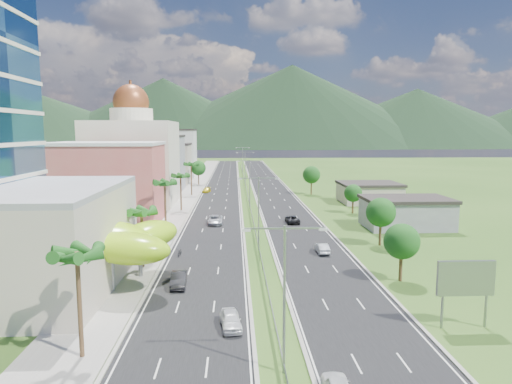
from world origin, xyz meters
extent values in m
plane|color=#2D5119|center=(0.00, 0.00, 0.00)|extent=(500.00, 500.00, 0.00)
cube|color=black|center=(-7.50, 90.00, 0.02)|extent=(11.00, 260.00, 0.04)
cube|color=black|center=(7.50, 90.00, 0.02)|extent=(11.00, 260.00, 0.04)
cube|color=gray|center=(-17.00, 90.00, 0.06)|extent=(7.00, 260.00, 0.12)
cube|color=gray|center=(0.00, 72.00, 0.62)|extent=(0.08, 216.00, 0.28)
cube|color=gray|center=(0.00, 174.00, 0.35)|extent=(0.10, 0.12, 0.70)
cylinder|color=gray|center=(0.00, -25.00, 5.50)|extent=(0.20, 0.20, 11.00)
cube|color=gray|center=(-1.44, -25.00, 10.80)|extent=(2.88, 0.12, 0.12)
cube|color=gray|center=(1.44, -25.00, 10.80)|extent=(2.88, 0.12, 0.12)
cube|color=silver|center=(-2.72, -25.00, 10.70)|extent=(0.60, 0.25, 0.18)
cube|color=silver|center=(2.72, -25.00, 10.70)|extent=(0.60, 0.25, 0.18)
cylinder|color=gray|center=(0.00, 10.00, 5.50)|extent=(0.20, 0.20, 11.00)
cube|color=gray|center=(-1.44, 10.00, 10.80)|extent=(2.88, 0.12, 0.12)
cube|color=gray|center=(1.44, 10.00, 10.80)|extent=(2.88, 0.12, 0.12)
cube|color=silver|center=(-2.72, 10.00, 10.70)|extent=(0.60, 0.25, 0.18)
cube|color=silver|center=(2.72, 10.00, 10.70)|extent=(0.60, 0.25, 0.18)
cylinder|color=gray|center=(0.00, 50.00, 5.50)|extent=(0.20, 0.20, 11.00)
cube|color=gray|center=(-1.44, 50.00, 10.80)|extent=(2.88, 0.12, 0.12)
cube|color=gray|center=(1.44, 50.00, 10.80)|extent=(2.88, 0.12, 0.12)
cube|color=silver|center=(-2.72, 50.00, 10.70)|extent=(0.60, 0.25, 0.18)
cube|color=silver|center=(2.72, 50.00, 10.70)|extent=(0.60, 0.25, 0.18)
cylinder|color=gray|center=(0.00, 95.00, 5.50)|extent=(0.20, 0.20, 11.00)
cube|color=gray|center=(-1.44, 95.00, 10.80)|extent=(2.88, 0.12, 0.12)
cube|color=gray|center=(1.44, 95.00, 10.80)|extent=(2.88, 0.12, 0.12)
cube|color=silver|center=(-2.72, 95.00, 10.70)|extent=(0.60, 0.25, 0.18)
cube|color=silver|center=(2.72, 95.00, 10.70)|extent=(0.60, 0.25, 0.18)
cylinder|color=gray|center=(0.00, 140.00, 5.50)|extent=(0.20, 0.20, 11.00)
cube|color=gray|center=(-1.44, 140.00, 10.80)|extent=(2.88, 0.12, 0.12)
cube|color=gray|center=(1.44, 140.00, 10.80)|extent=(2.88, 0.12, 0.12)
cube|color=silver|center=(-2.72, 140.00, 10.70)|extent=(0.60, 0.25, 0.18)
cube|color=silver|center=(2.72, 140.00, 10.70)|extent=(0.60, 0.25, 0.18)
cylinder|color=gray|center=(-24.00, -2.00, 2.00)|extent=(0.50, 0.50, 4.00)
cylinder|color=gray|center=(-17.00, -7.00, 2.00)|extent=(0.50, 0.50, 4.00)
cylinder|color=gray|center=(-21.00, -10.00, 2.00)|extent=(0.50, 0.50, 4.00)
cylinder|color=gray|center=(-15.00, -2.00, 2.00)|extent=(0.50, 0.50, 4.00)
cube|color=#CA5553|center=(-28.00, 32.00, 7.50)|extent=(20.00, 15.00, 15.00)
cube|color=beige|center=(-28.00, 55.00, 10.00)|extent=(20.00, 20.00, 20.00)
cylinder|color=beige|center=(-28.00, 55.00, 21.50)|extent=(10.00, 10.00, 3.00)
sphere|color=brown|center=(-28.00, 55.00, 24.50)|extent=(8.40, 8.40, 8.40)
cube|color=gray|center=(-27.00, 80.00, 8.00)|extent=(16.00, 15.00, 16.00)
cube|color=#BCB29B|center=(-27.00, 102.00, 6.50)|extent=(16.00, 15.00, 13.00)
cube|color=silver|center=(-27.00, 125.00, 9.00)|extent=(16.00, 15.00, 18.00)
cylinder|color=gray|center=(15.00, -18.00, 1.60)|extent=(0.24, 0.24, 3.20)
cylinder|color=gray|center=(19.00, -18.00, 1.60)|extent=(0.24, 0.24, 3.20)
cube|color=#D85919|center=(17.00, -18.00, 4.60)|extent=(5.20, 0.35, 3.20)
cube|color=gray|center=(28.00, 25.00, 2.50)|extent=(15.00, 10.00, 5.00)
cube|color=#BCB29B|center=(30.00, 55.00, 2.20)|extent=(14.00, 12.00, 4.40)
cylinder|color=#47301C|center=(-15.50, -22.00, 4.25)|extent=(0.36, 0.36, 8.50)
cylinder|color=#47301C|center=(-15.50, 2.00, 3.75)|extent=(0.36, 0.36, 7.50)
cylinder|color=#47301C|center=(-15.50, 22.00, 4.50)|extent=(0.36, 0.36, 9.00)
cylinder|color=#47301C|center=(-15.50, 45.00, 4.00)|extent=(0.36, 0.36, 8.00)
cylinder|color=#47301C|center=(-15.50, 70.00, 4.40)|extent=(0.36, 0.36, 8.80)
cylinder|color=#47301C|center=(-15.50, 95.00, 2.45)|extent=(0.40, 0.40, 4.90)
sphere|color=#1D541A|center=(-15.50, 95.00, 5.60)|extent=(4.90, 4.90, 4.90)
cylinder|color=#47301C|center=(16.00, -5.00, 2.10)|extent=(0.40, 0.40, 4.20)
sphere|color=#1D541A|center=(16.00, -5.00, 4.80)|extent=(4.20, 4.20, 4.20)
cylinder|color=#47301C|center=(19.00, 12.00, 2.27)|extent=(0.40, 0.40, 4.55)
sphere|color=#1D541A|center=(19.00, 12.00, 5.20)|extent=(4.55, 4.55, 4.55)
cylinder|color=#47301C|center=(22.00, 40.00, 1.92)|extent=(0.40, 0.40, 3.85)
sphere|color=#1D541A|center=(22.00, 40.00, 4.40)|extent=(3.85, 3.85, 3.85)
cylinder|color=#47301C|center=(18.00, 70.00, 2.45)|extent=(0.40, 0.40, 4.90)
sphere|color=#1D541A|center=(18.00, 70.00, 5.60)|extent=(4.90, 4.90, 4.90)
imported|color=silver|center=(-3.93, -17.12, 0.78)|extent=(2.24, 4.53, 1.49)
imported|color=black|center=(-9.96, -5.65, 0.84)|extent=(1.96, 4.93, 1.60)
imported|color=#AEAFB6|center=(-7.26, 29.48, 0.86)|extent=(2.77, 5.95, 1.65)
imported|color=gold|center=(-11.71, 75.79, 0.70)|extent=(2.58, 4.78, 1.32)
imported|color=#A5A7AD|center=(9.10, 7.79, 0.76)|extent=(1.66, 4.39, 1.43)
imported|color=black|center=(7.57, 29.95, 0.77)|extent=(2.57, 5.29, 1.45)
imported|color=black|center=(-11.37, 7.14, 0.73)|extent=(0.84, 2.19, 1.37)
camera|label=1|loc=(-3.50, -56.23, 17.52)|focal=32.00mm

